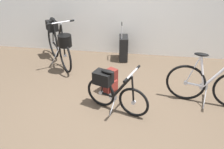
{
  "coord_description": "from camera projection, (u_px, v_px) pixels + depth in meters",
  "views": [
    {
      "loc": [
        0.55,
        -3.09,
        2.51
      ],
      "look_at": [
        0.07,
        0.35,
        0.55
      ],
      "focal_mm": 41.17,
      "sensor_mm": 36.0,
      "label": 1
    }
  ],
  "objects": [
    {
      "name": "ground_plane",
      "position": [
        105.0,
        116.0,
        3.97
      ],
      "size": [
        6.93,
        6.93,
        0.0
      ],
      "primitive_type": "plane",
      "color": "brown"
    },
    {
      "name": "rolling_suitcase",
      "position": [
        123.0,
        48.0,
        5.57
      ],
      "size": [
        0.22,
        0.38,
        0.83
      ],
      "color": "black",
      "rests_on": "ground_plane"
    },
    {
      "name": "backpack_on_floor",
      "position": [
        110.0,
        81.0,
        4.48
      ],
      "size": [
        0.29,
        0.32,
        0.42
      ],
      "color": "maroon",
      "rests_on": "ground_plane"
    },
    {
      "name": "folding_bike_foreground",
      "position": [
        112.0,
        89.0,
        3.95
      ],
      "size": [
        1.02,
        0.56,
        0.76
      ],
      "color": "black",
      "rests_on": "ground_plane"
    },
    {
      "name": "display_bike_right",
      "position": [
        59.0,
        42.0,
        5.26
      ],
      "size": [
        0.92,
        1.22,
        1.03
      ],
      "color": "black",
      "rests_on": "ground_plane"
    },
    {
      "name": "display_bike_left",
      "position": [
        210.0,
        84.0,
        4.1
      ],
      "size": [
        1.37,
        0.53,
        0.96
      ],
      "color": "black",
      "rests_on": "ground_plane"
    }
  ]
}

